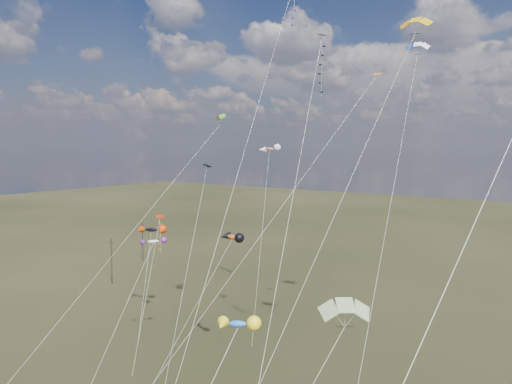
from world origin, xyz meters
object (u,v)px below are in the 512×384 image
Objects in this scene: novelty_black_orange at (151,230)px; parafoil_yellow at (415,22)px; utility_pole_near at (112,261)px; diamond_black_high at (317,86)px; utility_pole_far at (143,241)px.

parafoil_yellow is at bearing -4.17° from novelty_black_orange.
novelty_black_orange reaches higher than utility_pole_near.
utility_pole_near is 21.93m from novelty_black_orange.
parafoil_yellow is (7.31, 2.62, 4.79)m from diamond_black_high.
utility_pole_far is at bearing 119.74° from utility_pole_near.
diamond_black_high is at bearing -160.27° from parafoil_yellow.
utility_pole_far is 0.61× the size of novelty_black_orange.
utility_pole_near is at bearing 156.75° from novelty_black_orange.
utility_pole_far is 71.51m from parafoil_yellow.
novelty_black_orange reaches higher than utility_pole_far.
diamond_black_high is 31.46m from novelty_black_orange.
novelty_black_orange is at bearing 175.83° from parafoil_yellow.
utility_pole_near is 0.23× the size of parafoil_yellow.
novelty_black_orange is (-26.54, 5.09, -16.10)m from diamond_black_high.
utility_pole_near and utility_pole_far have the same top height.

